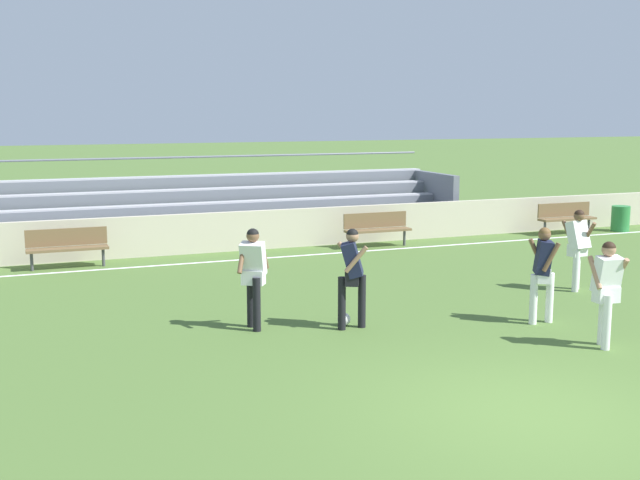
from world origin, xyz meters
The scene contains 14 objects.
ground_plane centered at (0.00, 0.00, 0.00)m, with size 160.00×160.00×0.00m, color #4C6B30.
field_line_sideline centered at (0.00, 10.71, 0.00)m, with size 44.00×0.12×0.01m, color white.
sideline_wall centered at (0.00, 11.99, 0.51)m, with size 48.00×0.16×1.01m, color beige.
bleacher_stand centered at (-3.59, 14.03, 0.93)m, with size 20.49×2.92×2.25m.
bench_far_right centered at (3.29, 11.20, 0.55)m, with size 1.80×0.40×0.90m.
bench_near_bin centered at (-4.51, 11.20, 0.55)m, with size 1.80×0.40×0.90m.
bench_centre_sideline centered at (9.36, 11.20, 0.55)m, with size 1.80×0.40×0.90m.
trash_bin centered at (11.25, 11.06, 0.38)m, with size 0.53×0.53×0.75m, color #2D7F3D.
player_white_deep_cover centered at (-2.01, 4.73, 1.00)m, with size 0.64×0.49×1.68m.
player_dark_challenging centered at (-0.50, 4.17, 0.99)m, with size 0.50×0.67×1.67m.
player_white_on_ball centered at (2.65, 1.83, 0.97)m, with size 0.48×0.47×1.63m.
player_dark_overlapping centered at (2.62, 3.31, 0.97)m, with size 0.46×0.62×1.64m.
player_white_wide_left centered at (4.80, 5.11, 0.96)m, with size 0.46×0.55×1.63m.
soccer_ball centered at (-0.55, 4.38, 0.11)m, with size 0.22×0.22×0.22m, color white.
Camera 1 is at (-5.59, -7.42, 3.56)m, focal length 44.37 mm.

